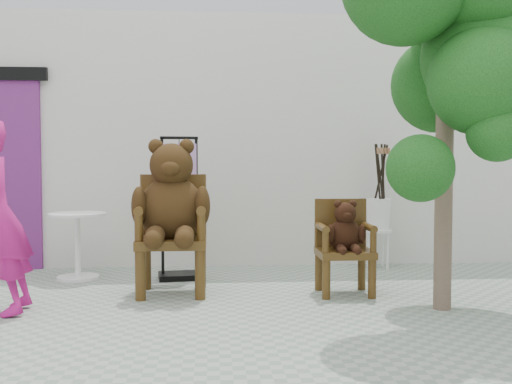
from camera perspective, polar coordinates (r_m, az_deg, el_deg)
ground_plane at (r=4.70m, az=1.15°, el=-12.50°), size 60.00×60.00×0.00m
back_wall at (r=7.63m, az=-1.02°, el=4.79°), size 9.00×1.00×3.00m
chair_big at (r=5.67m, az=-8.03°, el=-1.50°), size 0.72×0.77×1.46m
chair_small at (r=5.72m, az=8.40°, el=-4.29°), size 0.51×0.48×0.89m
cafe_table at (r=6.66m, az=-16.63°, el=-4.19°), size 0.60×0.60×0.70m
display_stand at (r=6.42m, az=-7.28°, el=-3.06°), size 0.49×0.40×1.51m
stool_bucket at (r=7.16m, az=11.61°, el=-2.01°), size 0.32×0.32×1.45m
tree at (r=5.27m, az=18.64°, el=13.37°), size 1.74×1.62×3.13m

